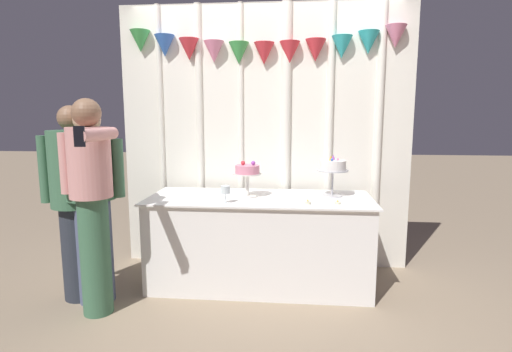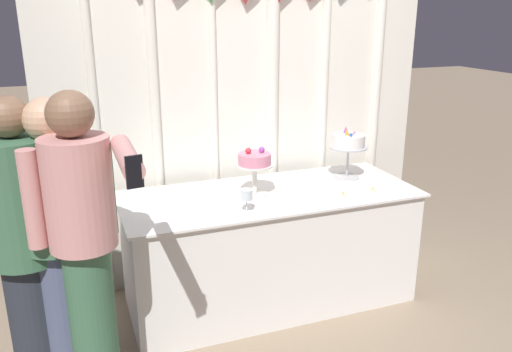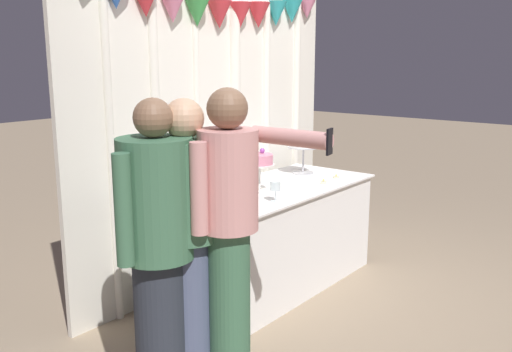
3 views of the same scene
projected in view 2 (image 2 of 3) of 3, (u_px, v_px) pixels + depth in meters
The scene contains 11 objects.
ground_plane at pixel (275, 306), 3.50m from camera, with size 24.00×24.00×0.00m, color gray.
draped_curtain at pixel (247, 86), 3.61m from camera, with size 2.78×0.19×2.51m.
cake_table at pixel (270, 248), 3.47m from camera, with size 1.92×0.78×0.78m.
cake_display_nearleft at pixel (255, 163), 3.25m from camera, with size 0.24×0.24×0.31m.
cake_display_nearright at pixel (348, 144), 3.58m from camera, with size 0.27×0.27×0.36m.
wine_glass at pixel (246, 195), 3.01m from camera, with size 0.07×0.07×0.14m.
tealight_far_left at pixel (343, 195), 3.27m from camera, with size 0.05×0.05×0.04m.
tealight_near_left at pixel (373, 190), 3.38m from camera, with size 0.05×0.05×0.03m.
guest_man_dark_suit at pixel (27, 244), 2.50m from camera, with size 0.53×0.42×1.56m.
guest_man_pink_jacket at pixel (62, 244), 2.51m from camera, with size 0.55×0.39×1.55m.
guest_girl_blue_dress at pixel (85, 246), 2.35m from camera, with size 0.47×0.63×1.60m.
Camera 2 is at (-1.19, -2.82, 1.92)m, focal length 36.33 mm.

